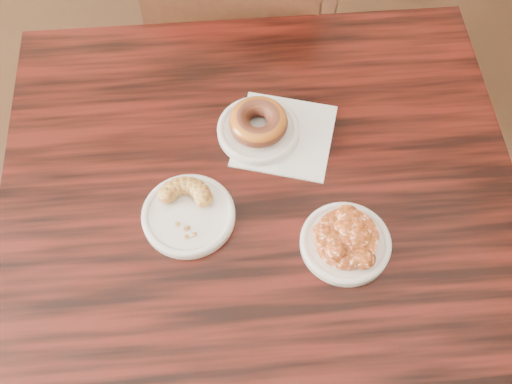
{
  "coord_description": "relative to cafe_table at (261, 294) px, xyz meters",
  "views": [
    {
      "loc": [
        0.21,
        -0.27,
        1.67
      ],
      "look_at": [
        0.24,
        0.25,
        0.8
      ],
      "focal_mm": 45.0,
      "sensor_mm": 36.0,
      "label": 1
    }
  ],
  "objects": [
    {
      "name": "chair_far",
      "position": [
        0.02,
        0.67,
        0.08
      ],
      "size": [
        0.54,
        0.54,
        0.9
      ],
      "primitive_type": null,
      "rotation": [
        0.0,
        0.0,
        2.82
      ],
      "color": "black",
      "rests_on": "floor"
    },
    {
      "name": "plate_donut",
      "position": [
        0.0,
        0.15,
        0.39
      ],
      "size": [
        0.14,
        0.14,
        0.01
      ],
      "primitive_type": "cylinder",
      "color": "white",
      "rests_on": "napkin"
    },
    {
      "name": "cafe_table",
      "position": [
        0.0,
        0.0,
        0.0
      ],
      "size": [
        0.88,
        0.88,
        0.75
      ],
      "primitive_type": "cube",
      "rotation": [
        0.0,
        0.0,
        0.02
      ],
      "color": "black",
      "rests_on": "floor"
    },
    {
      "name": "napkin",
      "position": [
        0.05,
        0.14,
        0.38
      ],
      "size": [
        0.2,
        0.2,
        0.0
      ],
      "primitive_type": "cube",
      "rotation": [
        0.0,
        0.0,
        -0.27
      ],
      "color": "white",
      "rests_on": "cafe_table"
    },
    {
      "name": "glazed_donut",
      "position": [
        0.0,
        0.15,
        0.41
      ],
      "size": [
        0.1,
        0.1,
        0.04
      ],
      "primitive_type": "torus",
      "color": "brown",
      "rests_on": "plate_donut"
    },
    {
      "name": "plate_cruller",
      "position": [
        -0.12,
        -0.01,
        0.38
      ],
      "size": [
        0.15,
        0.15,
        0.01
      ],
      "primitive_type": "cylinder",
      "color": "white",
      "rests_on": "cafe_table"
    },
    {
      "name": "plate_fritter",
      "position": [
        0.13,
        -0.07,
        0.38
      ],
      "size": [
        0.14,
        0.14,
        0.01
      ],
      "primitive_type": "cylinder",
      "color": "white",
      "rests_on": "cafe_table"
    },
    {
      "name": "cruller_fragment",
      "position": [
        -0.12,
        -0.01,
        0.4
      ],
      "size": [
        0.1,
        0.1,
        0.03
      ],
      "primitive_type": null,
      "color": "brown",
      "rests_on": "plate_cruller"
    },
    {
      "name": "apple_fritter",
      "position": [
        0.13,
        -0.07,
        0.4
      ],
      "size": [
        0.14,
        0.14,
        0.03
      ],
      "primitive_type": null,
      "color": "#4F2308",
      "rests_on": "plate_fritter"
    }
  ]
}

